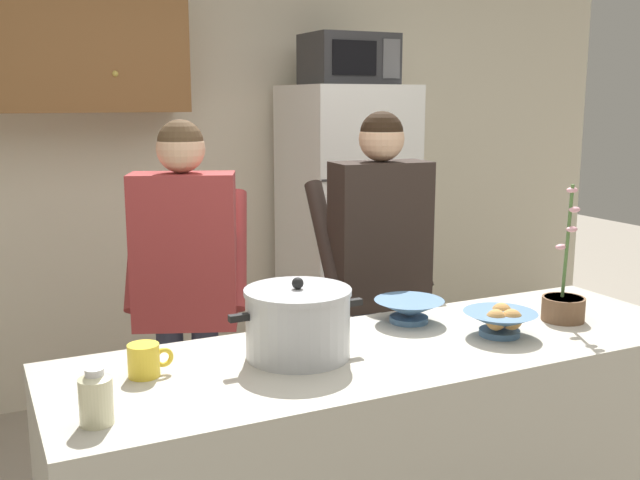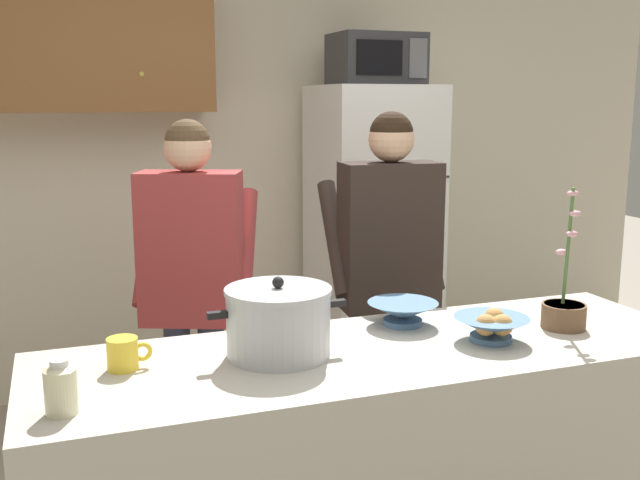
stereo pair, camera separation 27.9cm
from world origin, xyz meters
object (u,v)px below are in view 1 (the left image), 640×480
Objects in this scene: refrigerator at (346,239)px; bottle_near_edge at (96,397)px; person_near_pot at (185,273)px; bread_bowl at (501,321)px; coffee_mug at (145,360)px; empty_bowl at (409,309)px; cooking_pot at (298,323)px; person_by_sink at (379,255)px; microwave at (349,60)px; potted_orchid at (564,302)px.

bottle_near_edge is at bearing -130.73° from refrigerator.
person_near_pot reaches higher than bread_bowl.
coffee_mug is at bearing -131.67° from refrigerator.
refrigerator reaches higher than empty_bowl.
bottle_near_edge is (-1.32, -0.12, 0.02)m from bread_bowl.
cooking_pot is 0.52m from empty_bowl.
bread_bowl is 1.74× the size of bottle_near_edge.
person_by_sink is at bearing 46.12° from cooking_pot.
person_near_pot is 6.55× the size of empty_bowl.
microwave reaches higher than coffee_mug.
cooking_pot reaches higher than bread_bowl.
bottle_near_edge is at bearing -160.44° from cooking_pot.
microwave reaches higher than potted_orchid.
potted_orchid reaches higher than coffee_mug.
potted_orchid is at bearing -40.43° from person_near_pot.
empty_bowl is at bearing 17.11° from cooking_pot.
cooking_pot is (-1.11, -1.78, -0.88)m from microwave.
person_near_pot is 3.70× the size of cooking_pot.
bottle_near_edge is (-1.75, -2.01, -0.92)m from microwave.
microwave is at bearing 86.60° from potted_orchid.
bread_bowl is 0.50× the size of potted_orchid.
person_by_sink reaches higher than person_near_pot.
person_near_pot is 0.94m from empty_bowl.
coffee_mug reaches higher than empty_bowl.
refrigerator is 2.36m from coffee_mug.
refrigerator is 1.03m from microwave.
bread_bowl is 1.33m from bottle_near_edge.
microwave reaches higher than bottle_near_edge.
person_near_pot reaches higher than potted_orchid.
person_near_pot is 0.98× the size of person_by_sink.
microwave reaches higher than cooking_pot.
cooking_pot is at bearing -4.73° from coffee_mug.
microwave reaches higher than person_by_sink.
empty_bowl is (0.96, 0.12, -0.00)m from coffee_mug.
person_by_sink is 0.87m from potted_orchid.
microwave is at bearing 58.03° from cooking_pot.
empty_bowl is 1.19m from bottle_near_edge.
refrigerator reaches higher than person_near_pot.
person_near_pot is 6.59× the size of bread_bowl.
person_by_sink is 1.04m from cooking_pot.
cooking_pot is (0.11, -0.88, 0.02)m from person_near_pot.
microwave is 3.66× the size of coffee_mug.
person_by_sink reaches higher than bread_bowl.
cooking_pot is 3.10× the size of bottle_near_edge.
bottle_near_edge is at bearing -174.92° from bread_bowl.
potted_orchid is at bearing -23.76° from empty_bowl.
microwave is 0.30× the size of person_near_pot.
person_by_sink is 0.86m from bread_bowl.
potted_orchid is at bearing 7.12° from bread_bowl.
coffee_mug is at bearing -173.14° from empty_bowl.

